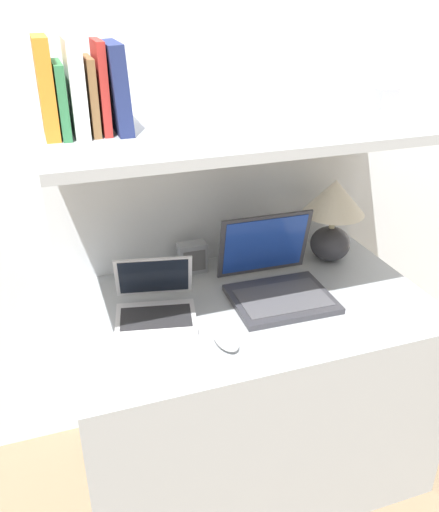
{
  "coord_description": "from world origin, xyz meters",
  "views": [
    {
      "loc": [
        -0.59,
        -1.03,
        1.64
      ],
      "look_at": [
        -0.11,
        0.35,
        0.9
      ],
      "focal_mm": 38.0,
      "sensor_mm": 36.0,
      "label": 1
    }
  ],
  "objects_px": {
    "book_orange": "(46,88)",
    "shelf_gadget": "(386,99)",
    "book_green": "(61,99)",
    "router_box": "(192,258)",
    "book_navy": "(116,88)",
    "book_brown": "(91,96)",
    "laptop_large": "(276,281)",
    "table_lamp": "(333,211)",
    "laptop_small": "(155,305)",
    "book_white": "(75,87)",
    "computer_mouse": "(226,340)",
    "book_red": "(101,87)"
  },
  "relations": [
    {
      "from": "laptop_small",
      "to": "shelf_gadget",
      "type": "height_order",
      "value": "shelf_gadget"
    },
    {
      "from": "table_lamp",
      "to": "shelf_gadget",
      "type": "distance_m",
      "value": 0.44
    },
    {
      "from": "laptop_large",
      "to": "book_navy",
      "type": "distance_m",
      "value": 0.79
    },
    {
      "from": "book_orange",
      "to": "shelf_gadget",
      "type": "distance_m",
      "value": 1.01
    },
    {
      "from": "laptop_large",
      "to": "book_brown",
      "type": "distance_m",
      "value": 0.82
    },
    {
      "from": "laptop_small",
      "to": "book_green",
      "type": "height_order",
      "value": "book_green"
    },
    {
      "from": "book_green",
      "to": "book_red",
      "type": "height_order",
      "value": "book_red"
    },
    {
      "from": "book_navy",
      "to": "book_orange",
      "type": "bearing_deg",
      "value": 180.0
    },
    {
      "from": "book_green",
      "to": "shelf_gadget",
      "type": "distance_m",
      "value": 0.97
    },
    {
      "from": "router_box",
      "to": "book_navy",
      "type": "relative_size",
      "value": 0.49
    },
    {
      "from": "laptop_large",
      "to": "book_navy",
      "type": "bearing_deg",
      "value": 174.32
    },
    {
      "from": "book_orange",
      "to": "shelf_gadget",
      "type": "bearing_deg",
      "value": 0.0
    },
    {
      "from": "computer_mouse",
      "to": "book_green",
      "type": "xyz_separation_m",
      "value": [
        -0.35,
        0.26,
        0.65
      ]
    },
    {
      "from": "computer_mouse",
      "to": "book_green",
      "type": "distance_m",
      "value": 0.78
    },
    {
      "from": "book_brown",
      "to": "book_red",
      "type": "relative_size",
      "value": 0.83
    },
    {
      "from": "table_lamp",
      "to": "book_green",
      "type": "relative_size",
      "value": 1.71
    },
    {
      "from": "computer_mouse",
      "to": "book_red",
      "type": "distance_m",
      "value": 0.76
    },
    {
      "from": "book_white",
      "to": "book_green",
      "type": "bearing_deg",
      "value": -180.0
    },
    {
      "from": "book_orange",
      "to": "shelf_gadget",
      "type": "relative_size",
      "value": 3.69
    },
    {
      "from": "computer_mouse",
      "to": "shelf_gadget",
      "type": "distance_m",
      "value": 0.89
    },
    {
      "from": "router_box",
      "to": "shelf_gadget",
      "type": "relative_size",
      "value": 1.69
    },
    {
      "from": "laptop_small",
      "to": "book_brown",
      "type": "distance_m",
      "value": 0.65
    },
    {
      "from": "book_orange",
      "to": "book_green",
      "type": "distance_m",
      "value": 0.04
    },
    {
      "from": "computer_mouse",
      "to": "book_white",
      "type": "distance_m",
      "value": 0.79
    },
    {
      "from": "book_orange",
      "to": "book_brown",
      "type": "xyz_separation_m",
      "value": [
        0.11,
        0.0,
        -0.03
      ]
    },
    {
      "from": "laptop_large",
      "to": "book_green",
      "type": "bearing_deg",
      "value": 175.65
    },
    {
      "from": "book_orange",
      "to": "book_green",
      "type": "relative_size",
      "value": 1.33
    },
    {
      "from": "book_orange",
      "to": "book_navy",
      "type": "relative_size",
      "value": 1.08
    },
    {
      "from": "book_green",
      "to": "router_box",
      "type": "bearing_deg",
      "value": 26.79
    },
    {
      "from": "table_lamp",
      "to": "book_red",
      "type": "bearing_deg",
      "value": -171.23
    },
    {
      "from": "computer_mouse",
      "to": "book_brown",
      "type": "bearing_deg",
      "value": 137.02
    },
    {
      "from": "book_red",
      "to": "book_orange",
      "type": "bearing_deg",
      "value": 180.0
    },
    {
      "from": "table_lamp",
      "to": "book_orange",
      "type": "distance_m",
      "value": 1.07
    },
    {
      "from": "laptop_large",
      "to": "computer_mouse",
      "type": "xyz_separation_m",
      "value": [
        -0.25,
        -0.21,
        -0.03
      ]
    },
    {
      "from": "book_orange",
      "to": "book_navy",
      "type": "height_order",
      "value": "book_orange"
    },
    {
      "from": "book_brown",
      "to": "laptop_large",
      "type": "bearing_deg",
      "value": -4.97
    },
    {
      "from": "computer_mouse",
      "to": "book_orange",
      "type": "bearing_deg",
      "value": 146.11
    },
    {
      "from": "laptop_small",
      "to": "book_white",
      "type": "relative_size",
      "value": 1.21
    },
    {
      "from": "book_red",
      "to": "laptop_small",
      "type": "bearing_deg",
      "value": -22.48
    },
    {
      "from": "laptop_large",
      "to": "book_white",
      "type": "height_order",
      "value": "book_white"
    },
    {
      "from": "computer_mouse",
      "to": "book_white",
      "type": "height_order",
      "value": "book_white"
    },
    {
      "from": "laptop_small",
      "to": "book_red",
      "type": "relative_size",
      "value": 1.25
    },
    {
      "from": "laptop_large",
      "to": "book_green",
      "type": "height_order",
      "value": "book_green"
    },
    {
      "from": "book_navy",
      "to": "shelf_gadget",
      "type": "distance_m",
      "value": 0.83
    },
    {
      "from": "table_lamp",
      "to": "book_white",
      "type": "relative_size",
      "value": 1.31
    },
    {
      "from": "book_navy",
      "to": "book_red",
      "type": "bearing_deg",
      "value": 180.0
    },
    {
      "from": "router_box",
      "to": "book_red",
      "type": "xyz_separation_m",
      "value": [
        -0.29,
        -0.2,
        0.63
      ]
    },
    {
      "from": "laptop_small",
      "to": "book_green",
      "type": "distance_m",
      "value": 0.66
    },
    {
      "from": "laptop_small",
      "to": "computer_mouse",
      "type": "relative_size",
      "value": 2.41
    },
    {
      "from": "book_orange",
      "to": "book_brown",
      "type": "bearing_deg",
      "value": 0.0
    }
  ]
}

